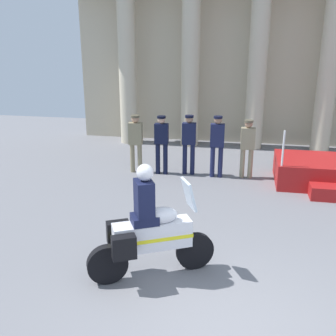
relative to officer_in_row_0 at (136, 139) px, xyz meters
name	(u,v)px	position (x,y,z in m)	size (l,w,h in m)	color
ground_plane	(232,336)	(3.03, -6.28, -0.98)	(28.00, 28.00, 0.00)	slate
colonnade_backdrop	(258,53)	(3.32, 4.00, 2.28)	(13.20, 1.48, 6.02)	#B6AB91
officer_in_row_0	(136,139)	(0.00, 0.00, 0.00)	(0.39, 0.24, 1.67)	#847A5B
officer_in_row_1	(162,140)	(0.75, -0.01, 0.01)	(0.39, 0.24, 1.68)	black
officer_in_row_2	(189,140)	(1.51, 0.13, 0.02)	(0.39, 0.24, 1.70)	#141938
officer_in_row_3	(217,142)	(2.31, 0.01, 0.03)	(0.39, 0.24, 1.72)	#191E42
officer_in_row_4	(248,144)	(3.13, 0.13, -0.02)	(0.39, 0.24, 1.63)	gray
motorcycle_with_rider	(148,231)	(1.64, -5.15, -0.19)	(1.91, 1.15, 1.90)	black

